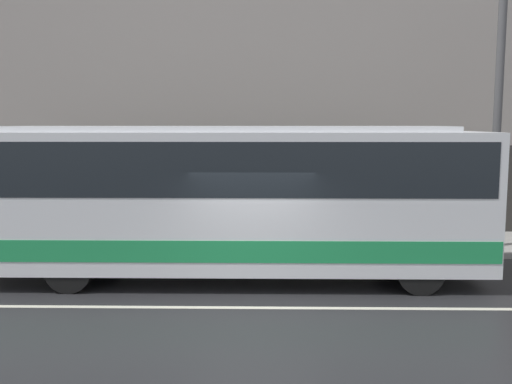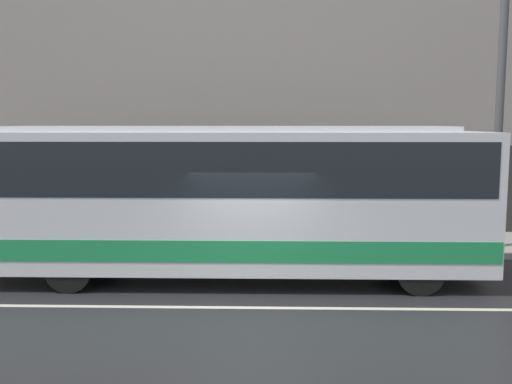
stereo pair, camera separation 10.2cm
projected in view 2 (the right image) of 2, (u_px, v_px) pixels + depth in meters
name	position (u px, v px, depth m)	size (l,w,h in m)	color
ground_plane	(250.00, 308.00, 10.75)	(60.00, 60.00, 0.00)	#262628
sidewalk	(257.00, 243.00, 16.20)	(60.00, 3.01, 0.16)	gray
building_facade	(259.00, 48.00, 17.16)	(60.00, 0.35, 11.85)	gray
lane_stripe	(250.00, 308.00, 10.75)	(54.00, 0.14, 0.01)	beige
transit_bus	(228.00, 194.00, 12.54)	(11.19, 2.51, 3.40)	silver
utility_pole_near	(499.00, 116.00, 14.95)	(0.22, 0.22, 7.01)	#4C4C4F
pedestrian_waiting	(106.00, 213.00, 16.56)	(0.36, 0.36, 1.53)	#333338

